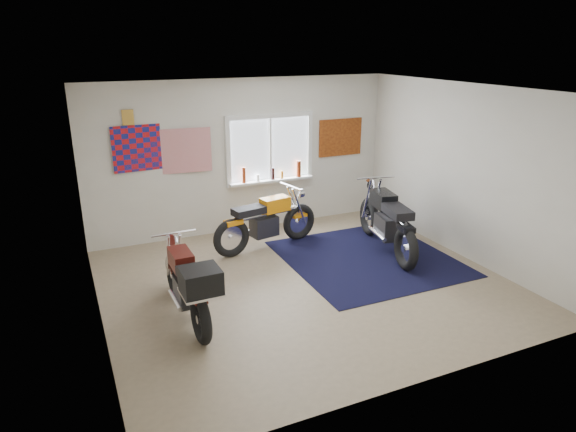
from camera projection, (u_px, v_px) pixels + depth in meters
name	position (u px, v px, depth m)	size (l,w,h in m)	color
ground	(305.00, 283.00, 7.33)	(5.50, 5.50, 0.00)	#9E896B
room_shell	(306.00, 172.00, 6.80)	(5.50, 5.50, 5.50)	white
navy_rug	(368.00, 258.00, 8.17)	(2.50, 2.60, 0.01)	black
window_assembly	(270.00, 153.00, 9.21)	(1.66, 0.17, 1.26)	white
oil_bottles	(280.00, 172.00, 9.32)	(1.16, 0.09, 0.30)	maroon
flag_display	(128.00, 117.00, 8.03)	(1.60, 0.10, 1.17)	red
triumph_poster	(340.00, 137.00, 9.73)	(0.90, 0.03, 0.70)	#A54C14
yellow_triumph	(266.00, 223.00, 8.48)	(1.97, 0.64, 1.00)	black
black_chrome_bike	(387.00, 222.00, 8.33)	(0.74, 2.17, 1.12)	black
maroon_tourer	(188.00, 285.00, 6.17)	(0.58, 1.91, 0.97)	black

